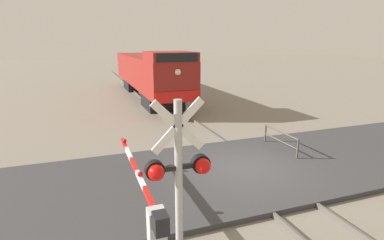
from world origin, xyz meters
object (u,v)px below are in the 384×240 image
at_px(locomotive, 148,73).
at_px(crossing_gate, 150,210).
at_px(crossing_signal, 179,178).
at_px(guard_railing, 280,139).

xyz_separation_m(locomotive, crossing_gate, (-4.00, -18.59, -1.23)).
distance_m(locomotive, crossing_gate, 19.06).
distance_m(locomotive, crossing_signal, 20.40).
distance_m(locomotive, guard_railing, 14.94).
xyz_separation_m(locomotive, crossing_signal, (-3.74, -20.05, 0.16)).
xyz_separation_m(crossing_signal, guard_railing, (6.09, 5.36, -1.60)).
relative_size(crossing_signal, guard_railing, 1.59).
relative_size(locomotive, guard_railing, 7.39).
height_order(locomotive, guard_railing, locomotive).
distance_m(crossing_signal, guard_railing, 8.27).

